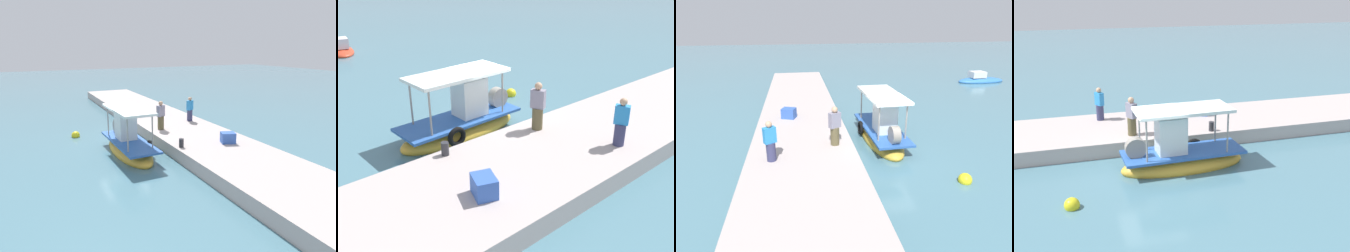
% 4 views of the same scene
% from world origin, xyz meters
% --- Properties ---
extents(ground_plane, '(120.00, 120.00, 0.00)m').
position_xyz_m(ground_plane, '(0.00, 0.00, 0.00)').
color(ground_plane, slate).
extents(dock_quay, '(36.00, 4.47, 0.66)m').
position_xyz_m(dock_quay, '(0.00, -3.90, 0.33)').
color(dock_quay, '#B7A9A4').
rests_on(dock_quay, ground_plane).
extents(main_fishing_boat, '(5.06, 1.86, 2.81)m').
position_xyz_m(main_fishing_boat, '(-1.24, 0.06, 0.51)').
color(main_fishing_boat, gold).
rests_on(main_fishing_boat, ground_plane).
extents(fisherman_near_bollard, '(0.48, 0.52, 1.62)m').
position_xyz_m(fisherman_near_bollard, '(1.36, -5.11, 1.39)').
color(fisherman_near_bollard, '#35375D').
rests_on(fisherman_near_bollard, dock_quay).
extents(fisherman_by_crate, '(0.51, 0.55, 1.72)m').
position_xyz_m(fisherman_by_crate, '(0.24, -2.48, 1.44)').
color(fisherman_by_crate, brown).
rests_on(fisherman_by_crate, dock_quay).
extents(mooring_bollard, '(0.24, 0.24, 0.43)m').
position_xyz_m(mooring_bollard, '(-3.29, -2.00, 0.87)').
color(mooring_bollard, '#2D2D33').
rests_on(mooring_bollard, dock_quay).
extents(cargo_crate, '(0.78, 0.86, 0.55)m').
position_xyz_m(cargo_crate, '(-3.72, -4.51, 0.93)').
color(cargo_crate, '#345DB9').
rests_on(cargo_crate, dock_quay).
extents(marker_buoy, '(0.51, 0.51, 0.51)m').
position_xyz_m(marker_buoy, '(3.07, 2.11, 0.10)').
color(marker_buoy, yellow).
rests_on(marker_buoy, ground_plane).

